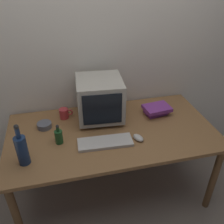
% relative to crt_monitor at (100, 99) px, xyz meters
% --- Properties ---
extents(ground_plane, '(6.00, 6.00, 0.00)m').
position_rel_crt_monitor_xyz_m(ground_plane, '(0.06, -0.21, -0.91)').
color(ground_plane, gray).
extents(back_wall, '(4.00, 0.08, 2.50)m').
position_rel_crt_monitor_xyz_m(back_wall, '(0.06, 0.29, 0.34)').
color(back_wall, silver).
rests_on(back_wall, ground).
extents(desk, '(1.71, 0.89, 0.72)m').
position_rel_crt_monitor_xyz_m(desk, '(0.06, -0.21, -0.26)').
color(desk, olive).
rests_on(desk, ground).
extents(crt_monitor, '(0.41, 0.41, 0.37)m').
position_rel_crt_monitor_xyz_m(crt_monitor, '(0.00, 0.00, 0.00)').
color(crt_monitor, '#B2AD9E').
rests_on(crt_monitor, desk).
extents(keyboard, '(0.43, 0.17, 0.02)m').
position_rel_crt_monitor_xyz_m(keyboard, '(-0.03, -0.36, -0.18)').
color(keyboard, beige).
rests_on(keyboard, desk).
extents(computer_mouse, '(0.09, 0.12, 0.04)m').
position_rel_crt_monitor_xyz_m(computer_mouse, '(0.23, -0.38, -0.17)').
color(computer_mouse, beige).
rests_on(computer_mouse, desk).
extents(bottle_tall, '(0.08, 0.08, 0.32)m').
position_rel_crt_monitor_xyz_m(bottle_tall, '(-0.62, -0.44, -0.07)').
color(bottle_tall, navy).
rests_on(bottle_tall, desk).
extents(bottle_short, '(0.06, 0.06, 0.17)m').
position_rel_crt_monitor_xyz_m(bottle_short, '(-0.37, -0.27, -0.13)').
color(bottle_short, '#1E4C23').
rests_on(bottle_short, desk).
extents(book_stack, '(0.25, 0.19, 0.08)m').
position_rel_crt_monitor_xyz_m(book_stack, '(0.51, -0.06, -0.15)').
color(book_stack, '#843893').
rests_on(book_stack, desk).
extents(mug, '(0.12, 0.08, 0.09)m').
position_rel_crt_monitor_xyz_m(mug, '(-0.31, 0.07, -0.15)').
color(mug, '#CC383D').
rests_on(mug, desk).
extents(cd_spindle, '(0.12, 0.12, 0.04)m').
position_rel_crt_monitor_xyz_m(cd_spindle, '(-0.49, -0.04, -0.17)').
color(cd_spindle, '#595B66').
rests_on(cd_spindle, desk).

